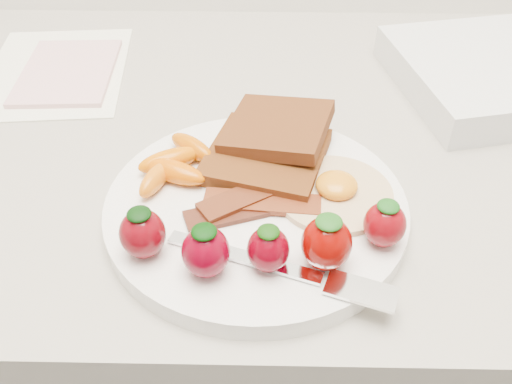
{
  "coord_description": "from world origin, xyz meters",
  "views": [
    {
      "loc": [
        0.01,
        1.18,
        1.26
      ],
      "look_at": [
        0.0,
        1.55,
        0.93
      ],
      "focal_mm": 40.0,
      "sensor_mm": 36.0,
      "label": 1
    }
  ],
  "objects": [
    {
      "name": "toast_upper",
      "position": [
        0.02,
        1.64,
        0.94
      ],
      "size": [
        0.12,
        0.12,
        0.02
      ],
      "primitive_type": "cube",
      "rotation": [
        0.0,
        -0.1,
        -0.28
      ],
      "color": "#491D0C",
      "rests_on": "toast_lower"
    },
    {
      "name": "strawberries",
      "position": [
        0.01,
        1.48,
        0.94
      ],
      "size": [
        0.23,
        0.07,
        0.05
      ],
      "color": "#60040C",
      "rests_on": "plate"
    },
    {
      "name": "plate",
      "position": [
        0.0,
        1.55,
        0.91
      ],
      "size": [
        0.27,
        0.27,
        0.02
      ],
      "primitive_type": "cylinder",
      "color": "white",
      "rests_on": "counter"
    },
    {
      "name": "baby_carrots",
      "position": [
        -0.07,
        1.59,
        0.93
      ],
      "size": [
        0.08,
        0.1,
        0.02
      ],
      "color": "#D46200",
      "rests_on": "plate"
    },
    {
      "name": "paper_sheet",
      "position": [
        -0.25,
        1.81,
        0.9
      ],
      "size": [
        0.19,
        0.24,
        0.0
      ],
      "primitive_type": "cube",
      "rotation": [
        0.0,
        0.0,
        0.09
      ],
      "color": "white",
      "rests_on": "counter"
    },
    {
      "name": "counter",
      "position": [
        0.0,
        1.7,
        0.45
      ],
      "size": [
        2.0,
        0.6,
        0.9
      ],
      "primitive_type": "cube",
      "color": "gray",
      "rests_on": "ground"
    },
    {
      "name": "fried_egg",
      "position": [
        0.07,
        1.56,
        0.92
      ],
      "size": [
        0.12,
        0.12,
        0.02
      ],
      "color": "beige",
      "rests_on": "plate"
    },
    {
      "name": "bacon_strips",
      "position": [
        0.0,
        1.55,
        0.92
      ],
      "size": [
        0.12,
        0.09,
        0.01
      ],
      "color": "black",
      "rests_on": "plate"
    },
    {
      "name": "toast_lower",
      "position": [
        0.01,
        1.61,
        0.93
      ],
      "size": [
        0.13,
        0.13,
        0.01
      ],
      "primitive_type": "cube",
      "rotation": [
        0.0,
        0.0,
        -0.28
      ],
      "color": "#49250E",
      "rests_on": "plate"
    },
    {
      "name": "notepad",
      "position": [
        -0.23,
        1.81,
        0.91
      ],
      "size": [
        0.12,
        0.16,
        0.01
      ],
      "primitive_type": "cube",
      "rotation": [
        0.0,
        0.0,
        0.05
      ],
      "color": "beige",
      "rests_on": "paper_sheet"
    },
    {
      "name": "fork",
      "position": [
        0.04,
        1.47,
        0.92
      ],
      "size": [
        0.18,
        0.08,
        0.0
      ],
      "color": "white",
      "rests_on": "plate"
    }
  ]
}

